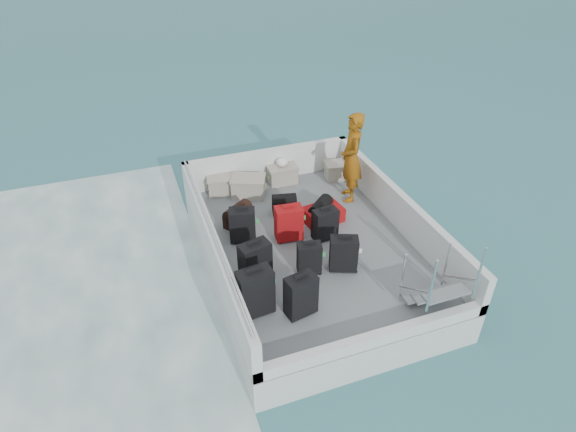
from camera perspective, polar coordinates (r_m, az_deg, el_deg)
name	(u,v)px	position (r m, az deg, el deg)	size (l,w,h in m)	color
ground	(309,269)	(8.97, 2.55, -6.34)	(160.00, 160.00, 0.00)	#1C5364
wake_foam	(27,337)	(8.82, -28.57, -12.53)	(10.00, 10.00, 0.00)	white
ferry_hull	(310,257)	(8.78, 2.60, -4.85)	(3.60, 5.00, 0.60)	silver
deck	(310,243)	(8.59, 2.66, -3.25)	(3.30, 4.70, 0.02)	slate
deck_fittings	(337,232)	(8.24, 5.80, -1.91)	(3.60, 5.00, 0.90)	silver
suitcase_0	(256,293)	(7.05, -3.87, -9.05)	(0.51, 0.29, 0.78)	black
suitcase_1	(255,263)	(7.60, -3.90, -5.54)	(0.48, 0.28, 0.72)	black
suitcase_2	(242,226)	(8.48, -5.42, -1.14)	(0.45, 0.27, 0.65)	black
suitcase_3	(301,296)	(7.05, 1.53, -9.46)	(0.45, 0.26, 0.69)	black
suitcase_4	(309,259)	(7.78, 2.53, -5.08)	(0.38, 0.23, 0.57)	black
suitcase_5	(289,224)	(8.48, 0.09, -0.91)	(0.48, 0.29, 0.66)	maroon
suitcase_6	(344,254)	(7.88, 6.60, -4.51)	(0.45, 0.27, 0.62)	black
suitcase_7	(325,225)	(8.53, 4.41, -1.02)	(0.43, 0.25, 0.60)	black
suitcase_8	(323,214)	(9.08, 4.18, 0.19)	(0.47, 0.71, 0.28)	maroon
duffel_0	(238,217)	(9.00, -5.93, -0.11)	(0.55, 0.30, 0.32)	black
duffel_1	(284,206)	(9.26, -0.44, 1.19)	(0.45, 0.30, 0.32)	black
duffel_2	(321,212)	(9.11, 3.88, 0.47)	(0.55, 0.30, 0.32)	black
crate_0	(223,185)	(9.98, -7.72, 3.63)	(0.58, 0.40, 0.35)	#ADA596
crate_1	(248,187)	(9.82, -4.72, 3.42)	(0.64, 0.44, 0.39)	#ADA596
crate_2	(282,175)	(10.27, -0.70, 4.93)	(0.59, 0.41, 0.36)	#ADA596
crate_3	(338,171)	(10.50, 5.99, 5.35)	(0.55, 0.38, 0.33)	#ADA596
yellow_bag	(335,170)	(10.65, 5.61, 5.48)	(0.28, 0.26, 0.22)	gold
white_bag	(282,163)	(10.14, -0.71, 6.25)	(0.24, 0.24, 0.18)	white
passenger	(351,158)	(9.45, 7.53, 6.86)	(0.67, 0.43, 1.81)	#C36E12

